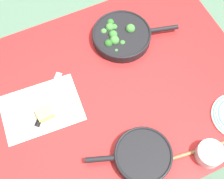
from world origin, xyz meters
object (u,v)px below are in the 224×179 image
Objects in this scene: wooden_spoon at (175,158)px; prep_bowl_steel at (210,154)px; skillet_eggs at (142,156)px; skillet_broccoli at (121,36)px; cheese_block at (45,114)px; grater_knife at (45,106)px.

wooden_spoon is 3.56× the size of prep_bowl_steel.
wooden_spoon is at bearing 159.51° from prep_bowl_steel.
skillet_eggs is at bearing -17.59° from wooden_spoon.
wooden_spoon is at bearing -80.34° from skillet_broccoli.
wooden_spoon is at bearing 174.03° from skillet_eggs.
prep_bowl_steel is (0.13, -0.05, 0.02)m from wooden_spoon.
cheese_block is (-0.31, 0.36, -0.01)m from skillet_eggs.
skillet_broccoli is 0.66m from wooden_spoon.
skillet_eggs is at bearing -92.70° from skillet_broccoli.
cheese_block is at bearing -157.16° from grater_knife.
skillet_eggs is 0.14m from wooden_spoon.
skillet_broccoli is 3.78× the size of prep_bowl_steel.
grater_knife is at bearing 137.72° from prep_bowl_steel.
skillet_broccoli is at bearing -86.71° from wooden_spoon.
grater_knife is at bearing -33.30° from skillet_eggs.
skillet_broccoli is 0.71m from prep_bowl_steel.
grater_knife is 0.75m from prep_bowl_steel.
skillet_broccoli is at bearing -87.45° from skillet_eggs.
skillet_eggs is 3.08× the size of prep_bowl_steel.
skillet_eggs is at bearing -49.15° from cheese_block.
cheese_block is 0.65× the size of prep_bowl_steel.
prep_bowl_steel is at bearing 167.74° from wooden_spoon.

